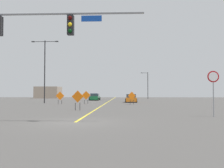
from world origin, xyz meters
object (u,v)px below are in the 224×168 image
(stop_sign, at_px, (213,84))
(construction_sign_left_lane, at_px, (132,96))
(construction_sign_right_lane, at_px, (78,98))
(street_lamp_far_right, at_px, (45,66))
(construction_sign_median_far, at_px, (60,96))
(car_orange_distant, at_px, (131,98))
(construction_sign_median_near, at_px, (86,96))
(car_blue_near, at_px, (94,97))
(traffic_signal_assembly, at_px, (1,34))
(car_green_passing, at_px, (95,97))
(street_lamp_mid_right, at_px, (147,84))

(stop_sign, distance_m, construction_sign_left_lane, 18.03)
(stop_sign, distance_m, construction_sign_right_lane, 11.64)
(street_lamp_far_right, height_order, construction_sign_median_far, street_lamp_far_right)
(construction_sign_left_lane, height_order, car_orange_distant, construction_sign_left_lane)
(construction_sign_median_near, relative_size, construction_sign_median_far, 1.05)
(car_blue_near, bearing_deg, traffic_signal_assembly, -90.20)
(traffic_signal_assembly, xyz_separation_m, street_lamp_far_right, (-5.32, 24.53, 0.94))
(street_lamp_far_right, height_order, car_green_passing, street_lamp_far_right)
(street_lamp_mid_right, xyz_separation_m, construction_sign_right_lane, (-10.81, -44.24, -2.86))
(stop_sign, xyz_separation_m, street_lamp_mid_right, (0.78, 50.07, 1.88))
(traffic_signal_assembly, relative_size, car_orange_distant, 2.91)
(street_lamp_far_right, distance_m, construction_sign_median_far, 6.30)
(stop_sign, xyz_separation_m, car_green_passing, (-11.88, 37.48, -1.49))
(stop_sign, distance_m, street_lamp_mid_right, 50.12)
(construction_sign_median_near, bearing_deg, traffic_signal_assembly, -93.69)
(street_lamp_far_right, bearing_deg, car_green_passing, 69.81)
(street_lamp_mid_right, bearing_deg, car_orange_distant, -102.15)
(stop_sign, bearing_deg, car_blue_near, 106.74)
(traffic_signal_assembly, height_order, car_orange_distant, traffic_signal_assembly)
(traffic_signal_assembly, distance_m, stop_sign, 13.31)
(car_orange_distant, height_order, car_blue_near, car_blue_near)
(traffic_signal_assembly, xyz_separation_m, stop_sign, (12.59, 3.43, -2.62))
(car_green_passing, bearing_deg, street_lamp_mid_right, 44.84)
(construction_sign_right_lane, xyz_separation_m, car_blue_near, (-2.41, 35.50, -0.45))
(traffic_signal_assembly, relative_size, construction_sign_right_lane, 6.63)
(traffic_signal_assembly, height_order, construction_sign_median_far, traffic_signal_assembly)
(street_lamp_far_right, bearing_deg, street_lamp_mid_right, 57.18)
(stop_sign, xyz_separation_m, car_blue_near, (-12.43, 41.33, -1.43))
(traffic_signal_assembly, relative_size, car_blue_near, 3.01)
(stop_sign, distance_m, street_lamp_far_right, 27.90)
(construction_sign_median_far, xyz_separation_m, car_orange_distant, (10.28, 7.56, -0.44))
(street_lamp_mid_right, bearing_deg, construction_sign_right_lane, -103.73)
(construction_sign_left_lane, xyz_separation_m, construction_sign_median_far, (-10.09, 0.75, -0.00))
(traffic_signal_assembly, xyz_separation_m, street_lamp_mid_right, (13.37, 53.50, -0.75))
(traffic_signal_assembly, relative_size, street_lamp_mid_right, 1.66)
(car_green_passing, distance_m, car_blue_near, 3.89)
(street_lamp_mid_right, bearing_deg, construction_sign_median_far, -115.93)
(street_lamp_mid_right, height_order, construction_sign_median_far, street_lamp_mid_right)
(traffic_signal_assembly, bearing_deg, construction_sign_left_lane, 69.14)
(stop_sign, relative_size, car_green_passing, 0.69)
(construction_sign_left_lane, height_order, construction_sign_median_far, construction_sign_median_far)
(traffic_signal_assembly, distance_m, construction_sign_right_lane, 10.26)
(construction_sign_left_lane, bearing_deg, street_lamp_far_right, 164.34)
(street_lamp_mid_right, relative_size, construction_sign_right_lane, 3.99)
(stop_sign, xyz_separation_m, street_lamp_far_right, (-17.90, 21.10, 3.56))
(construction_sign_right_lane, distance_m, car_green_passing, 31.71)
(street_lamp_far_right, relative_size, construction_sign_median_near, 5.17)
(street_lamp_mid_right, distance_m, construction_sign_left_lane, 33.26)
(construction_sign_median_far, bearing_deg, street_lamp_mid_right, 64.07)
(construction_sign_median_far, xyz_separation_m, car_blue_near, (2.31, 23.20, -0.41))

